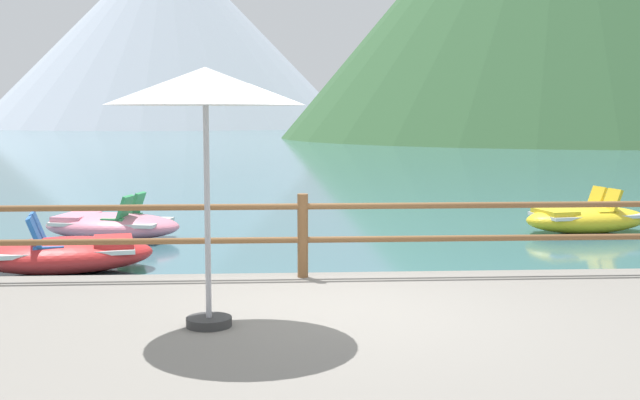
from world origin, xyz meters
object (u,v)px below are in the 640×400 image
(pedal_boat_0, at_px, (66,254))
(beach_umbrella, at_px, (205,90))
(pedal_boat_1, at_px, (112,225))
(pedal_boat_2, at_px, (586,219))

(pedal_boat_0, bearing_deg, beach_umbrella, -62.26)
(beach_umbrella, height_order, pedal_boat_1, beach_umbrella)
(beach_umbrella, distance_m, pedal_boat_1, 8.16)
(pedal_boat_0, height_order, pedal_boat_1, pedal_boat_0)
(beach_umbrella, relative_size, pedal_boat_0, 0.83)
(beach_umbrella, xyz_separation_m, pedal_boat_2, (6.47, 7.71, -2.18))
(beach_umbrella, height_order, pedal_boat_2, beach_umbrella)
(pedal_boat_0, xyz_separation_m, pedal_boat_1, (0.06, 2.99, -0.01))
(pedal_boat_2, bearing_deg, pedal_boat_1, -178.67)
(beach_umbrella, bearing_deg, pedal_boat_2, 49.99)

